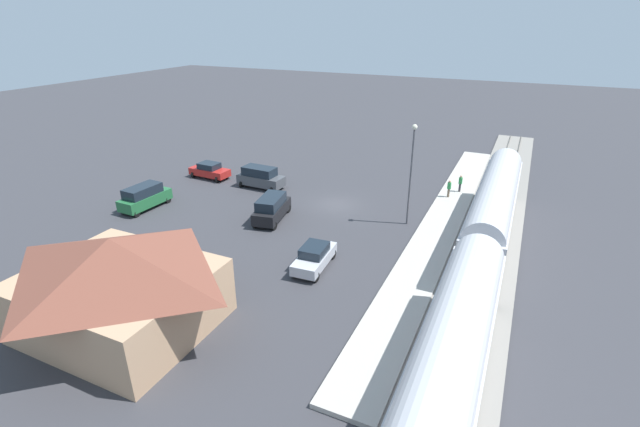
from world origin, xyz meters
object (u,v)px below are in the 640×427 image
at_px(pedestrian_on_platform, 460,182).
at_px(sedan_red, 210,170).
at_px(station_building, 118,282).
at_px(light_pole_near_platform, 412,164).
at_px(suv_charcoal, 260,177).
at_px(sedan_silver, 314,257).
at_px(suv_black, 272,208).
at_px(pedestrian_waiting_far, 449,187).
at_px(suv_green, 144,197).

xyz_separation_m(pedestrian_on_platform, sedan_red, (25.90, 6.51, -0.40)).
relative_size(station_building, pedestrian_on_platform, 6.19).
relative_size(sedan_red, light_pole_near_platform, 0.53).
bearing_deg(station_building, light_pole_near_platform, -118.55).
bearing_deg(suv_charcoal, light_pole_near_platform, 171.54).
xyz_separation_m(pedestrian_on_platform, sedan_silver, (7.02, 19.19, -0.40)).
height_order(station_building, suv_black, station_building).
relative_size(pedestrian_on_platform, suv_charcoal, 0.34).
height_order(station_building, pedestrian_on_platform, station_building).
bearing_deg(suv_charcoal, pedestrian_waiting_far, -165.54).
bearing_deg(suv_green, station_building, 130.88).
bearing_deg(suv_charcoal, sedan_red, -1.91).
xyz_separation_m(suv_green, light_pole_near_platform, (-23.07, -6.87, 4.23)).
bearing_deg(sedan_red, pedestrian_waiting_far, -169.79).
distance_m(suv_charcoal, sedan_silver, 17.41).
bearing_deg(sedan_red, station_building, 116.85).
bearing_deg(suv_black, sedan_silver, 139.86).
relative_size(suv_charcoal, suv_black, 0.96).
bearing_deg(pedestrian_on_platform, sedan_red, 14.10).
distance_m(pedestrian_on_platform, sedan_silver, 20.43).
xyz_separation_m(suv_black, light_pole_near_platform, (-11.00, -4.20, 4.23)).
xyz_separation_m(station_building, suv_black, (-0.20, -16.39, -1.78)).
distance_m(suv_charcoal, suv_black, 8.43).
relative_size(pedestrian_on_platform, light_pole_near_platform, 0.20).
distance_m(suv_green, light_pole_near_platform, 24.44).
height_order(pedestrian_on_platform, suv_charcoal, suv_charcoal).
xyz_separation_m(station_building, sedan_silver, (-7.13, -10.54, -2.05)).
bearing_deg(pedestrian_waiting_far, suv_black, 40.74).
bearing_deg(sedan_silver, station_building, 55.92).
relative_size(pedestrian_waiting_far, sedan_red, 0.37).
bearing_deg(pedestrian_waiting_far, station_building, 64.24).
distance_m(pedestrian_on_platform, light_pole_near_platform, 10.44).
bearing_deg(suv_green, suv_black, -167.51).
bearing_deg(pedestrian_on_platform, light_pole_near_platform, 72.12).
distance_m(sedan_silver, suv_black, 9.07).
relative_size(suv_charcoal, sedan_silver, 1.08).
height_order(pedestrian_on_platform, sedan_silver, pedestrian_on_platform).
distance_m(pedestrian_on_platform, sedan_red, 26.71).
distance_m(station_building, pedestrian_waiting_far, 30.86).
bearing_deg(suv_charcoal, pedestrian_on_platform, -160.67).
bearing_deg(station_building, suv_charcoal, -77.66).
height_order(station_building, sedan_red, station_building).
bearing_deg(pedestrian_waiting_far, suv_green, 29.06).
height_order(suv_black, light_pole_near_platform, light_pole_near_platform).
bearing_deg(pedestrian_waiting_far, sedan_red, 10.21).
relative_size(pedestrian_on_platform, suv_green, 0.34).
bearing_deg(suv_green, suv_charcoal, -126.36).
bearing_deg(pedestrian_on_platform, sedan_silver, 69.91).
bearing_deg(sedan_red, suv_charcoal, 178.09).
xyz_separation_m(pedestrian_waiting_far, sedan_red, (25.15, 4.53, -0.40)).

